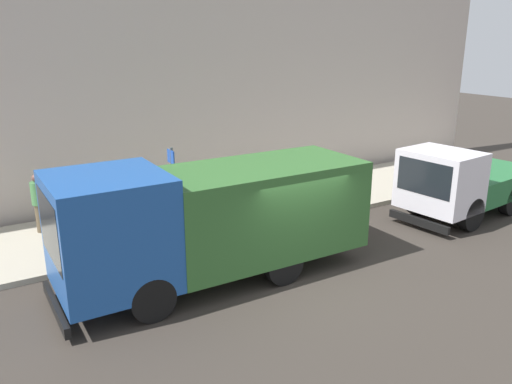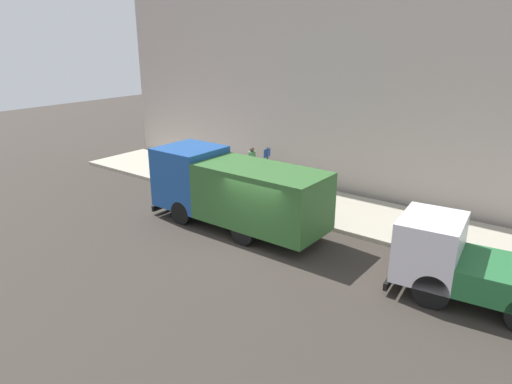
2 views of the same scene
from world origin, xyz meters
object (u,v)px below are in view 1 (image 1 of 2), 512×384
Objects in this scene: large_utility_truck at (213,217)px; pedestrian_walking at (39,202)px; small_flatbed_truck at (463,183)px; street_sign_post at (173,188)px; traffic_cone_orange at (89,248)px.

large_utility_truck is 6.02m from pedestrian_walking.
large_utility_truck is 1.32× the size of small_flatbed_truck.
small_flatbed_truck is 13.20m from pedestrian_walking.
street_sign_post is (2.29, 0.06, 0.14)m from large_utility_truck.
large_utility_truck is 2.29m from street_sign_post.
street_sign_post reaches higher than small_flatbed_truck.
pedestrian_walking is 2.38× the size of traffic_cone_orange.
traffic_cone_orange is at bearing 107.15° from pedestrian_walking.
pedestrian_walking is 3.02m from traffic_cone_orange.
pedestrian_walking is at bearing 47.10° from street_sign_post.
small_flatbed_truck is at bearing -101.19° from traffic_cone_orange.
large_utility_truck reaches higher than small_flatbed_truck.
small_flatbed_truck is at bearing -104.37° from street_sign_post.
street_sign_post reaches higher than traffic_cone_orange.
large_utility_truck is at bearing 125.41° from pedestrian_walking.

